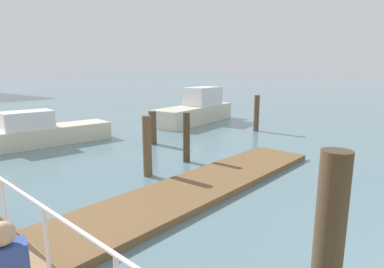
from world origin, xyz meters
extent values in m
cube|color=brown|center=(1.57, 6.93, 0.09)|extent=(10.14, 2.00, 0.18)
cylinder|color=white|center=(-3.15, 5.76, 0.93)|extent=(0.06, 0.06, 1.05)
cylinder|color=white|center=(-3.15, 7.51, 0.93)|extent=(0.06, 0.06, 1.05)
cylinder|color=brown|center=(1.41, 8.95, 0.98)|extent=(0.28, 0.28, 1.96)
cylinder|color=brown|center=(4.48, 12.23, 0.77)|extent=(0.35, 0.35, 1.53)
cylinder|color=#473826|center=(3.41, 9.11, 0.93)|extent=(0.26, 0.26, 1.85)
cylinder|color=#473826|center=(-1.38, 2.45, 1.25)|extent=(0.33, 0.33, 2.50)
cylinder|color=brown|center=(10.44, 10.34, 1.01)|extent=(0.30, 0.30, 2.01)
cube|color=beige|center=(1.22, 15.90, 0.41)|extent=(5.84, 2.22, 0.82)
cube|color=white|center=(0.48, 15.99, 1.20)|extent=(2.15, 1.47, 0.77)
cube|color=beige|center=(10.38, 14.90, 0.54)|extent=(6.90, 2.85, 1.08)
cube|color=white|center=(11.39, 15.05, 1.66)|extent=(2.91, 1.91, 1.18)
sphere|color=tan|center=(-4.06, 4.33, 1.94)|extent=(0.22, 0.22, 0.22)
camera|label=1|loc=(-4.80, 1.44, 3.33)|focal=29.30mm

